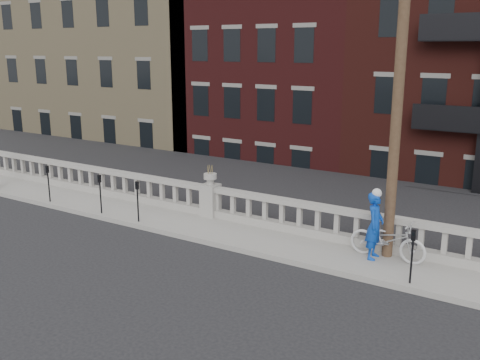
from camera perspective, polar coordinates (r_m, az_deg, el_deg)
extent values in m
plane|color=black|center=(15.50, -11.71, -8.02)|extent=(120.00, 120.00, 0.00)
cube|color=gray|center=(17.60, -4.94, -4.82)|extent=(32.00, 2.20, 0.15)
cube|color=gray|center=(18.26, -3.15, -3.42)|extent=(28.00, 0.34, 0.25)
cube|color=gray|center=(18.03, -3.18, -0.92)|extent=(28.00, 0.34, 0.16)
cube|color=gray|center=(18.14, -3.16, -2.14)|extent=(0.55, 0.55, 1.10)
cylinder|color=gray|center=(17.97, -3.19, -0.15)|extent=(0.24, 0.24, 0.20)
cylinder|color=gray|center=(17.93, -3.20, 0.41)|extent=(0.44, 0.44, 0.18)
cube|color=#605E59|center=(19.50, -2.43, -10.76)|extent=(36.00, 0.50, 5.15)
cube|color=black|center=(39.14, 16.00, -2.89)|extent=(80.00, 44.00, 0.50)
cube|color=#595651|center=(23.92, -0.68, -7.43)|extent=(16.00, 7.00, 4.00)
cube|color=tan|center=(41.34, -8.94, 12.79)|extent=(18.00, 16.00, 20.00)
cube|color=#3F1212|center=(33.53, 7.22, 7.47)|extent=(10.00, 14.00, 14.00)
cylinder|color=#422D1E|center=(14.38, 16.68, 11.10)|extent=(0.28, 0.28, 10.00)
cylinder|color=black|center=(21.00, -19.71, -0.72)|extent=(0.05, 0.05, 1.10)
cube|color=black|center=(20.85, -19.86, 1.09)|extent=(0.10, 0.08, 0.26)
cube|color=black|center=(20.82, -19.97, 1.17)|extent=(0.06, 0.01, 0.08)
cylinder|color=black|center=(18.99, -14.64, -1.85)|extent=(0.05, 0.05, 1.10)
cube|color=black|center=(18.82, -14.77, 0.14)|extent=(0.10, 0.08, 0.26)
cube|color=black|center=(18.79, -14.87, 0.24)|extent=(0.06, 0.01, 0.08)
cylinder|color=black|center=(17.81, -10.84, -2.69)|extent=(0.05, 0.05, 1.10)
cube|color=black|center=(17.63, -10.94, -0.57)|extent=(0.10, 0.08, 0.26)
cube|color=black|center=(17.59, -11.04, -0.47)|extent=(0.06, 0.01, 0.08)
cylinder|color=black|center=(13.67, 17.82, -8.32)|extent=(0.05, 0.05, 1.10)
cube|color=black|center=(13.43, 18.04, -5.63)|extent=(0.10, 0.08, 0.26)
cube|color=black|center=(13.38, 18.00, -5.52)|extent=(0.06, 0.01, 0.08)
imported|color=silver|center=(15.01, 15.48, -6.14)|extent=(2.10, 0.77, 1.09)
imported|color=#0B3CAD|center=(14.84, 14.18, -4.74)|extent=(0.48, 0.70, 1.85)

